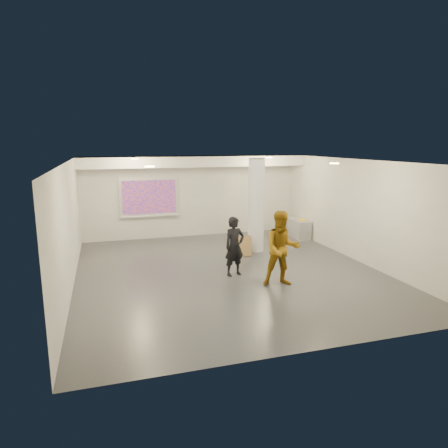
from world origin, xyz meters
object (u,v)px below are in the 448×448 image
object	(u,v)px
projection_screen	(149,197)
woman	(234,246)
man	(282,249)
column	(256,205)
credenza	(299,228)

from	to	relation	value
projection_screen	woman	size ratio (longest dim) A/B	1.33
projection_screen	man	bearing A→B (deg)	-66.47
column	credenza	xyz separation A→B (m)	(2.22, 1.29, -1.16)
column	projection_screen	size ratio (longest dim) A/B	1.43
column	woman	distance (m)	2.68
column	credenza	size ratio (longest dim) A/B	2.60
column	projection_screen	distance (m)	4.08
man	woman	bearing A→B (deg)	142.38
column	credenza	world-z (taller)	column
column	projection_screen	xyz separation A→B (m)	(-3.10, 2.65, 0.03)
column	woman	bearing A→B (deg)	-123.79
woman	man	distance (m)	1.37
projection_screen	credenza	bearing A→B (deg)	-14.38
projection_screen	woman	bearing A→B (deg)	-70.88
projection_screen	woman	distance (m)	5.13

